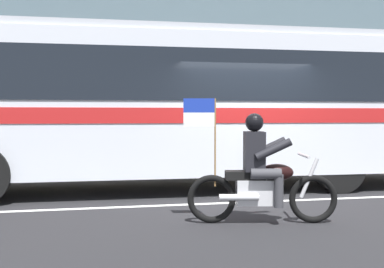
# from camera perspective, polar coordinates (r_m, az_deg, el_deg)

# --- Properties ---
(ground_plane) EXTENTS (60.00, 60.00, 0.00)m
(ground_plane) POSITION_cam_1_polar(r_m,az_deg,el_deg) (9.26, 6.26, -7.31)
(ground_plane) COLOR black
(sidewalk_curb) EXTENTS (28.00, 3.80, 0.15)m
(sidewalk_curb) POSITION_cam_1_polar(r_m,az_deg,el_deg) (14.15, -0.22, -3.66)
(sidewalk_curb) COLOR #B7B2A8
(sidewalk_curb) RESTS_ON ground_plane
(lane_center_stripe) EXTENTS (26.60, 0.14, 0.01)m
(lane_center_stripe) POSITION_cam_1_polar(r_m,az_deg,el_deg) (8.70, 7.51, -7.92)
(lane_center_stripe) COLOR silver
(lane_center_stripe) RESTS_ON ground_plane
(transit_bus) EXTENTS (11.43, 2.79, 3.22)m
(transit_bus) POSITION_cam_1_polar(r_m,az_deg,el_deg) (10.02, -2.27, 4.24)
(transit_bus) COLOR silver
(transit_bus) RESTS_ON ground_plane
(motorcycle_with_rider) EXTENTS (2.16, 0.73, 1.78)m
(motorcycle_with_rider) POSITION_cam_1_polar(r_m,az_deg,el_deg) (6.96, 8.10, -4.98)
(motorcycle_with_rider) COLOR black
(motorcycle_with_rider) RESTS_ON ground_plane
(fire_hydrant) EXTENTS (0.22, 0.30, 0.75)m
(fire_hydrant) POSITION_cam_1_polar(r_m,az_deg,el_deg) (12.59, -19.10, -2.50)
(fire_hydrant) COLOR #4C8C3F
(fire_hydrant) RESTS_ON sidewalk_curb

